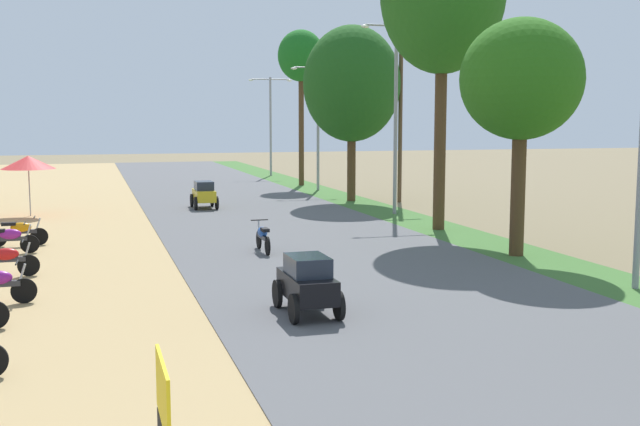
{
  "coord_description": "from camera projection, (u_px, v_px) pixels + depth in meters",
  "views": [
    {
      "loc": [
        -6.7,
        -4.27,
        4.11
      ],
      "look_at": [
        0.04,
        18.47,
        1.23
      ],
      "focal_mm": 43.62,
      "sensor_mm": 36.0,
      "label": 1
    }
  ],
  "objects": [
    {
      "name": "streetlamp_far",
      "position": [
        318.0,
        118.0,
        44.01
      ],
      "size": [
        3.16,
        0.2,
        7.07
      ],
      "color": "gray",
      "rests_on": "median_strip"
    },
    {
      "name": "median_tree_fourth",
      "position": [
        352.0,
        84.0,
        37.97
      ],
      "size": [
        4.78,
        4.78,
        8.6
      ],
      "color": "#4C351E",
      "rests_on": "median_strip"
    },
    {
      "name": "streetlamp_farthest",
      "position": [
        271.0,
        118.0,
        55.49
      ],
      "size": [
        3.16,
        0.2,
        7.0
      ],
      "color": "gray",
      "rests_on": "median_strip"
    },
    {
      "name": "parked_motorbike_seventh",
      "position": [
        19.0,
        231.0,
        24.85
      ],
      "size": [
        1.8,
        0.54,
        0.94
      ],
      "color": "black",
      "rests_on": "dirt_shoulder"
    },
    {
      "name": "motorbike_ahead_second",
      "position": [
        263.0,
        236.0,
        23.65
      ],
      "size": [
        0.54,
        1.8,
        0.94
      ],
      "color": "black",
      "rests_on": "road_strip"
    },
    {
      "name": "median_tree_second",
      "position": [
        521.0,
        81.0,
        22.59
      ],
      "size": [
        3.58,
        3.58,
        6.98
      ],
      "color": "#4C351E",
      "rests_on": "median_strip"
    },
    {
      "name": "street_signboard",
      "position": [
        163.0,
        402.0,
        8.29
      ],
      "size": [
        0.06,
        1.3,
        1.5
      ],
      "color": "#262628",
      "rests_on": "dirt_shoulder"
    },
    {
      "name": "parked_motorbike_sixth",
      "position": [
        9.0,
        238.0,
        23.36
      ],
      "size": [
        1.8,
        0.54,
        0.94
      ],
      "color": "black",
      "rests_on": "dirt_shoulder"
    },
    {
      "name": "streetlamp_mid",
      "position": [
        396.0,
        105.0,
        32.83
      ],
      "size": [
        3.16,
        0.2,
        8.07
      ],
      "color": "gray",
      "rests_on": "median_strip"
    },
    {
      "name": "median_tree_fifth",
      "position": [
        301.0,
        58.0,
        46.77
      ],
      "size": [
        2.82,
        2.82,
        9.39
      ],
      "color": "#4C351E",
      "rests_on": "median_strip"
    },
    {
      "name": "vendor_umbrella",
      "position": [
        28.0,
        162.0,
        32.38
      ],
      "size": [
        2.2,
        2.2,
        2.52
      ],
      "color": "#99999E",
      "rests_on": "dirt_shoulder"
    },
    {
      "name": "parked_motorbike_fifth",
      "position": [
        4.0,
        258.0,
        19.91
      ],
      "size": [
        1.8,
        0.54,
        0.94
      ],
      "color": "black",
      "rests_on": "dirt_shoulder"
    },
    {
      "name": "car_hatchback_yellow",
      "position": [
        204.0,
        194.0,
        35.21
      ],
      "size": [
        1.04,
        2.0,
        1.23
      ],
      "color": "gold",
      "rests_on": "road_strip"
    },
    {
      "name": "car_hatchback_black",
      "position": [
        307.0,
        282.0,
        16.09
      ],
      "size": [
        1.04,
        2.0,
        1.23
      ],
      "color": "black",
      "rests_on": "road_strip"
    },
    {
      "name": "utility_pole_near",
      "position": [
        401.0,
        105.0,
        37.99
      ],
      "size": [
        1.8,
        0.2,
        9.19
      ],
      "color": "brown",
      "rests_on": "ground"
    }
  ]
}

